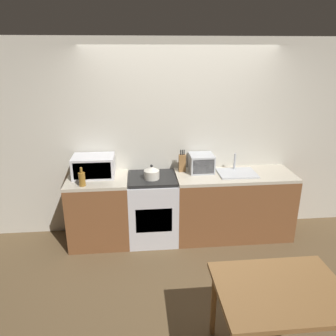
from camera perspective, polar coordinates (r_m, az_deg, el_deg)
name	(u,v)px	position (r m, az deg, el deg)	size (l,w,h in m)	color
ground_plane	(190,271)	(4.03, 3.91, -17.43)	(16.00, 16.00, 0.00)	brown
wall_back	(179,139)	(4.45, 2.01, 5.04)	(10.00, 0.06, 2.60)	beige
counter_left_run	(99,211)	(4.43, -11.86, -7.26)	(0.77, 0.62, 0.90)	brown
counter_right_run	(233,205)	(4.58, 11.23, -6.28)	(1.56, 0.62, 0.90)	brown
stove_range	(153,208)	(4.40, -2.69, -7.04)	(0.63, 0.62, 0.90)	silver
kettle	(152,173)	(4.13, -2.86, -0.83)	(0.20, 0.20, 0.19)	beige
microwave	(94,166)	(4.30, -12.80, 0.31)	(0.52, 0.37, 0.27)	silver
bottle	(82,179)	(4.04, -14.76, -1.83)	(0.08, 0.08, 0.23)	olive
knife_block	(182,163)	(4.37, 2.49, 0.90)	(0.09, 0.06, 0.30)	brown
toaster_oven	(201,163)	(4.38, 5.84, 0.86)	(0.32, 0.31, 0.24)	#ADAFB5
sink_basin	(237,173)	(4.41, 11.90, -0.78)	(0.49, 0.38, 0.24)	#ADAFB5
dining_table	(280,298)	(2.85, 19.00, -20.60)	(0.99, 0.76, 0.73)	brown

